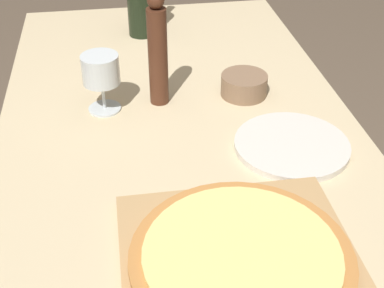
{
  "coord_description": "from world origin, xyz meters",
  "views": [
    {
      "loc": [
        -0.13,
        -0.92,
        1.39
      ],
      "look_at": [
        0.0,
        -0.08,
        0.79
      ],
      "focal_mm": 50.0,
      "sensor_mm": 36.0,
      "label": 1
    }
  ],
  "objects_px": {
    "pepper_mill": "(158,52)",
    "wine_glass": "(101,72)",
    "small_bowl": "(244,85)",
    "pizza": "(242,257)"
  },
  "relations": [
    {
      "from": "pizza",
      "to": "pepper_mill",
      "type": "xyz_separation_m",
      "value": [
        -0.07,
        0.55,
        0.1
      ]
    },
    {
      "from": "pepper_mill",
      "to": "small_bowl",
      "type": "height_order",
      "value": "pepper_mill"
    },
    {
      "from": "pepper_mill",
      "to": "wine_glass",
      "type": "xyz_separation_m",
      "value": [
        -0.13,
        -0.02,
        -0.03
      ]
    },
    {
      "from": "small_bowl",
      "to": "pepper_mill",
      "type": "bearing_deg",
      "value": -179.66
    },
    {
      "from": "wine_glass",
      "to": "small_bowl",
      "type": "height_order",
      "value": "wine_glass"
    },
    {
      "from": "pizza",
      "to": "small_bowl",
      "type": "relative_size",
      "value": 3.17
    },
    {
      "from": "pizza",
      "to": "wine_glass",
      "type": "relative_size",
      "value": 2.57
    },
    {
      "from": "small_bowl",
      "to": "wine_glass",
      "type": "bearing_deg",
      "value": -176.96
    },
    {
      "from": "pepper_mill",
      "to": "pizza",
      "type": "bearing_deg",
      "value": -82.47
    },
    {
      "from": "wine_glass",
      "to": "small_bowl",
      "type": "xyz_separation_m",
      "value": [
        0.34,
        0.02,
        -0.07
      ]
    }
  ]
}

